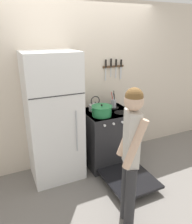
{
  "coord_description": "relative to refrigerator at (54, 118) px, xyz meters",
  "views": [
    {
      "loc": [
        -1.22,
        -3.16,
        2.08
      ],
      "look_at": [
        0.03,
        -0.47,
        0.99
      ],
      "focal_mm": 35.0,
      "sensor_mm": 36.0,
      "label": 1
    }
  ],
  "objects": [
    {
      "name": "refrigerator",
      "position": [
        0.0,
        0.0,
        0.0
      ],
      "size": [
        0.73,
        0.63,
        1.86
      ],
      "color": "white",
      "rests_on": "ground_plane"
    },
    {
      "name": "dutch_oven_pot",
      "position": [
        0.69,
        -0.15,
        0.06
      ],
      "size": [
        0.35,
        0.31,
        0.18
      ],
      "color": "#237A42",
      "rests_on": "stove_range"
    },
    {
      "name": "stove_range",
      "position": [
        0.85,
        -0.06,
        -0.48
      ],
      "size": [
        0.73,
        1.37,
        0.91
      ],
      "color": "#232326",
      "rests_on": "ground_plane"
    },
    {
      "name": "utensil_jar",
      "position": [
        1.03,
        0.11,
        0.06
      ],
      "size": [
        0.09,
        0.09,
        0.29
      ],
      "color": "#B7BABF",
      "rests_on": "stove_range"
    },
    {
      "name": "wall_knife_strip",
      "position": [
        1.11,
        0.28,
        0.63
      ],
      "size": [
        0.38,
        0.03,
        0.35
      ],
      "color": "brown"
    },
    {
      "name": "ground_plane",
      "position": [
        0.55,
        0.3,
        -0.93
      ],
      "size": [
        14.0,
        14.0,
        0.0
      ],
      "primitive_type": "plane",
      "color": "slate"
    },
    {
      "name": "tea_kettle",
      "position": [
        0.7,
        0.11,
        0.05
      ],
      "size": [
        0.25,
        0.2,
        0.23
      ],
      "color": "silver",
      "rests_on": "stove_range"
    },
    {
      "name": "wall_back",
      "position": [
        0.55,
        0.33,
        0.35
      ],
      "size": [
        10.0,
        0.06,
        2.55
      ],
      "color": "beige",
      "rests_on": "ground_plane"
    },
    {
      "name": "person",
      "position": [
        0.48,
        -1.24,
        -0.01
      ],
      "size": [
        0.32,
        0.38,
        1.6
      ],
      "rotation": [
        0.0,
        0.0,
        1.27
      ],
      "color": "#2D2D30",
      "rests_on": "ground_plane"
    }
  ]
}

